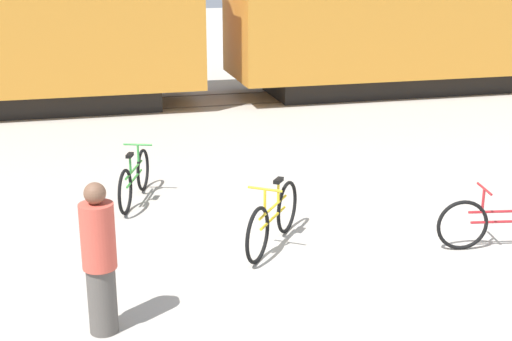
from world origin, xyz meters
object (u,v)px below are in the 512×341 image
bicycle_green (134,179)px  person_in_red (100,259)px  bicycle_yellow (273,219)px  bicycle_maroon (503,222)px

bicycle_green → person_in_red: 4.01m
bicycle_green → bicycle_yellow: bearing=-54.1°
bicycle_yellow → person_in_red: person_in_red is taller
bicycle_yellow → person_in_red: bearing=-143.6°
bicycle_yellow → bicycle_green: bearing=125.9°
bicycle_maroon → person_in_red: 5.30m
bicycle_yellow → bicycle_maroon: size_ratio=0.85×
bicycle_green → person_in_red: bearing=-99.8°
bicycle_yellow → bicycle_maroon: 3.02m
bicycle_yellow → person_in_red: size_ratio=0.92×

